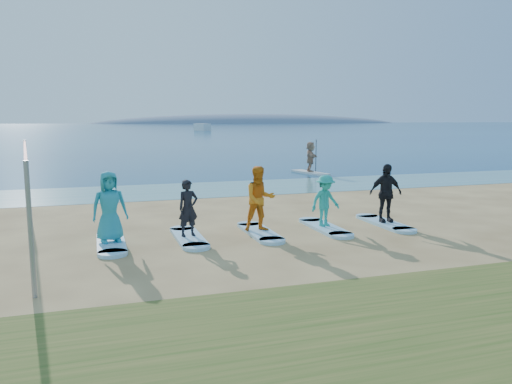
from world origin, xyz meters
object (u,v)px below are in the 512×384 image
object	(u,v)px
boat_offshore_b	(202,131)
student_3	(325,201)
student_1	(188,208)
surfboard_4	(384,223)
paddleboarder	(310,157)
paddleboard	(310,173)
surfboard_2	(260,232)
surfboard_3	(325,227)
student_4	(386,193)
surfboard_0	(111,243)
volleyball_net	(26,170)
student_2	(260,199)
student_0	(109,207)
surfboard_1	(189,237)

from	to	relation	value
boat_offshore_b	student_3	distance (m)	117.34
student_1	student_3	world-z (taller)	student_1
surfboard_4	paddleboarder	bearing A→B (deg)	75.17
paddleboard	surfboard_2	size ratio (longest dim) A/B	1.36
boat_offshore_b	surfboard_2	distance (m)	117.70
surfboard_3	student_1	bearing A→B (deg)	180.00
student_3	student_4	world-z (taller)	student_4
student_4	student_3	bearing A→B (deg)	-175.42
surfboard_0	surfboard_2	world-z (taller)	same
volleyball_net	student_2	xyz separation A→B (m)	(6.03, -0.94, -0.90)
paddleboard	student_2	size ratio (longest dim) A/B	1.65
volleyball_net	surfboard_3	world-z (taller)	volleyball_net
surfboard_2	student_4	bearing A→B (deg)	0.00
volleyball_net	surfboard_0	world-z (taller)	volleyball_net
surfboard_0	student_0	world-z (taller)	student_0
paddleboard	surfboard_3	size ratio (longest dim) A/B	1.36
student_2	surfboard_3	xyz separation A→B (m)	(2.02, 0.00, -0.96)
volleyball_net	student_1	xyz separation A→B (m)	(4.01, -0.94, -1.05)
student_0	student_4	world-z (taller)	student_0
surfboard_2	student_2	world-z (taller)	student_2
paddleboard	student_3	distance (m)	14.79
boat_offshore_b	surfboard_1	size ratio (longest dim) A/B	3.10
paddleboarder	volleyball_net	bearing A→B (deg)	147.29
volleyball_net	surfboard_3	distance (m)	8.31
surfboard_1	surfboard_2	world-z (taller)	same
student_1	student_2	world-z (taller)	student_2
paddleboard	paddleboarder	xyz separation A→B (m)	(0.00, 0.00, 0.94)
surfboard_4	surfboard_1	bearing A→B (deg)	180.00
student_2	student_3	distance (m)	2.02
surfboard_3	surfboard_0	bearing A→B (deg)	180.00
surfboard_2	student_2	size ratio (longest dim) A/B	1.21
surfboard_4	surfboard_3	bearing A→B (deg)	180.00
student_0	surfboard_4	xyz separation A→B (m)	(8.07, 0.00, -0.96)
surfboard_2	surfboard_4	bearing A→B (deg)	0.00
surfboard_0	student_2	bearing A→B (deg)	0.00
paddleboarder	surfboard_2	xyz separation A→B (m)	(-7.65, -13.65, -0.95)
surfboard_3	student_3	bearing A→B (deg)	0.00
surfboard_0	surfboard_3	world-z (taller)	same
volleyball_net	surfboard_4	size ratio (longest dim) A/B	4.10
student_0	surfboard_4	distance (m)	8.13
paddleboard	student_0	world-z (taller)	student_0
boat_offshore_b	student_3	size ratio (longest dim) A/B	4.52
student_2	surfboard_4	size ratio (longest dim) A/B	0.83
surfboard_3	student_2	bearing A→B (deg)	180.00
surfboard_4	student_4	world-z (taller)	student_4
paddleboard	boat_offshore_b	xyz separation A→B (m)	(14.85, 101.88, -0.06)
paddleboard	volleyball_net	bearing A→B (deg)	-148.75
surfboard_3	volleyball_net	bearing A→B (deg)	173.35
volleyball_net	student_4	bearing A→B (deg)	-5.33
surfboard_0	paddleboard	bearing A→B (deg)	49.44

